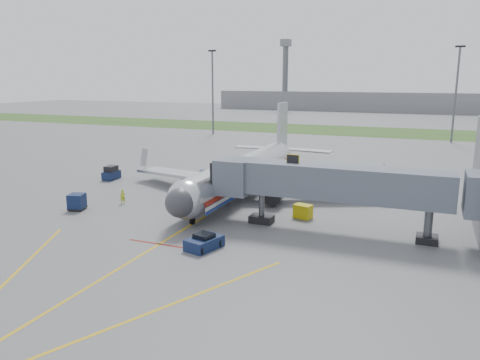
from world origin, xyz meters
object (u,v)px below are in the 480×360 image
at_px(belt_loader, 189,195).
at_px(pushback_tug, 204,242).
at_px(ramp_worker, 123,197).
at_px(airliner, 243,172).
at_px(baggage_tug, 111,173).

bearing_deg(belt_loader, pushback_tug, -57.60).
relative_size(pushback_tug, ramp_worker, 2.17).
xyz_separation_m(airliner, pushback_tug, (4.00, -18.75, -2.11)).
relative_size(pushback_tug, baggage_tug, 1.25).
bearing_deg(airliner, belt_loader, -134.14).
bearing_deg(baggage_tug, airliner, -1.57).
distance_m(airliner, baggage_tug, 20.00).
bearing_deg(pushback_tug, airliner, 102.03).
relative_size(airliner, pushback_tug, 10.21).
bearing_deg(pushback_tug, ramp_worker, 147.92).
relative_size(baggage_tug, ramp_worker, 1.73).
distance_m(pushback_tug, ramp_worker, 17.35).
relative_size(belt_loader, ramp_worker, 2.41).
distance_m(pushback_tug, belt_loader, 16.37).
xyz_separation_m(belt_loader, ramp_worker, (-5.93, -4.61, 0.35)).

